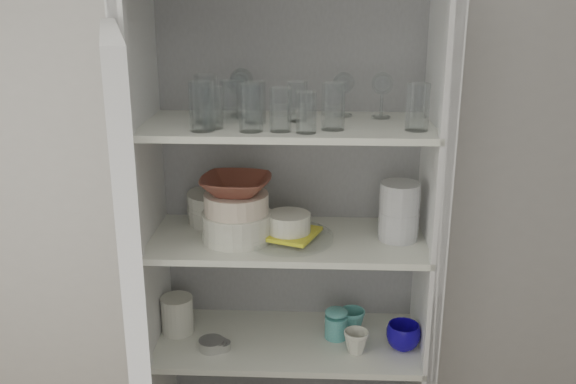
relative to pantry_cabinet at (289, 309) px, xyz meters
The scene contains 31 objects.
wall_back 0.44m from the pantry_cabinet, 140.87° to the left, with size 3.60×0.02×2.60m, color beige.
pantry_cabinet is the anchor object (origin of this frame).
tumbler_0 0.84m from the pantry_cabinet, 143.57° to the right, with size 0.07×0.07×0.13m, color silver.
tumbler_1 0.86m from the pantry_cabinet, 141.48° to the right, with size 0.08×0.08×0.15m, color silver.
tumbler_2 0.83m from the pantry_cabinet, 117.29° to the right, with size 0.07×0.07×0.15m, color silver.
tumbler_3 0.82m from the pantry_cabinet, 74.39° to the right, with size 0.06×0.06×0.13m, color silver.
tumbler_4 0.81m from the pantry_cabinet, 94.76° to the right, with size 0.07×0.07×0.13m, color silver.
tumbler_5 0.82m from the pantry_cabinet, 49.65° to the right, with size 0.07×0.07×0.14m, color silver.
tumbler_6 0.91m from the pantry_cabinet, 22.89° to the right, with size 0.07×0.07×0.14m, color silver.
tumbler_7 0.84m from the pantry_cabinet, 163.28° to the right, with size 0.08×0.08×0.16m, color silver.
tumbler_8 0.80m from the pantry_cabinet, 140.78° to the right, with size 0.07×0.07×0.14m, color silver.
tumbler_9 0.81m from the pantry_cabinet, 162.61° to the right, with size 0.07×0.07×0.14m, color silver.
tumbler_10 0.79m from the pantry_cabinet, 55.84° to the right, with size 0.07×0.07×0.13m, color silver.
goblet_0 0.82m from the pantry_cabinet, behind, with size 0.07×0.07×0.16m, color silver, non-canonical shape.
goblet_1 0.83m from the pantry_cabinet, behind, with size 0.08×0.08×0.18m, color silver, non-canonical shape.
goblet_2 0.82m from the pantry_cabinet, 14.71° to the left, with size 0.07×0.07×0.16m, color silver, non-canonical shape.
goblet_3 0.86m from the pantry_cabinet, ahead, with size 0.07×0.07×0.17m, color silver, non-canonical shape.
plate_stack_front 0.42m from the pantry_cabinet, 148.24° to the right, with size 0.24×0.24×0.10m, color beige.
plate_stack_back 0.46m from the pantry_cabinet, 165.52° to the left, with size 0.23×0.23×0.11m, color beige.
cream_bowl 0.50m from the pantry_cabinet, 148.24° to the right, with size 0.22×0.22×0.07m, color beige.
terracotta_bowl 0.55m from the pantry_cabinet, 148.24° to the right, with size 0.24×0.24×0.06m, color brown.
glass_platter 0.34m from the pantry_cabinet, 87.44° to the right, with size 0.31×0.31×0.02m, color silver.
yellow_trivet 0.36m from the pantry_cabinet, 87.44° to the right, with size 0.18×0.18×0.01m, color yellow.
white_ramekin 0.40m from the pantry_cabinet, 87.44° to the right, with size 0.15×0.15×0.06m, color beige.
grey_bowl_stack 0.57m from the pantry_cabinet, 11.51° to the right, with size 0.13×0.13×0.20m, color #B9B9B9.
mug_blue 0.43m from the pantry_cabinet, 16.30° to the right, with size 0.12×0.12×0.09m, color #0C0D85.
mug_teal 0.24m from the pantry_cabinet, ahead, with size 0.09×0.09×0.09m, color #187B81.
mug_white 0.29m from the pantry_cabinet, 32.29° to the right, with size 0.09×0.09×0.08m, color beige.
teal_jar 0.19m from the pantry_cabinet, 17.45° to the right, with size 0.08×0.08×0.10m.
measuring_cups 0.32m from the pantry_cabinet, 149.69° to the right, with size 0.09×0.09×0.04m, color #BCBCBC.
white_canister 0.41m from the pantry_cabinet, behind, with size 0.12×0.12×0.14m, color beige.
Camera 1 is at (0.29, -0.79, 2.09)m, focal length 40.00 mm.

